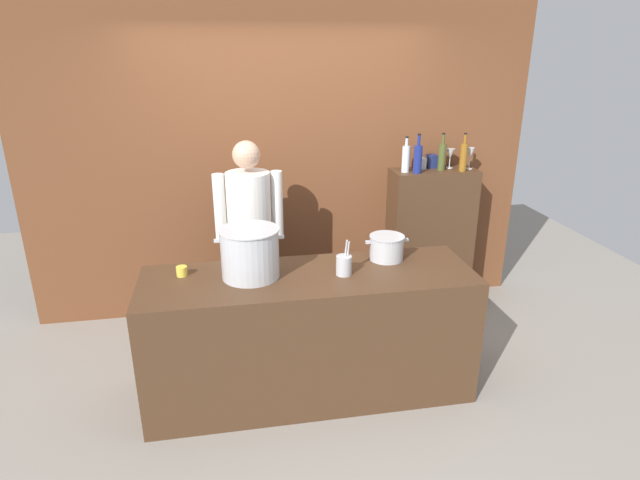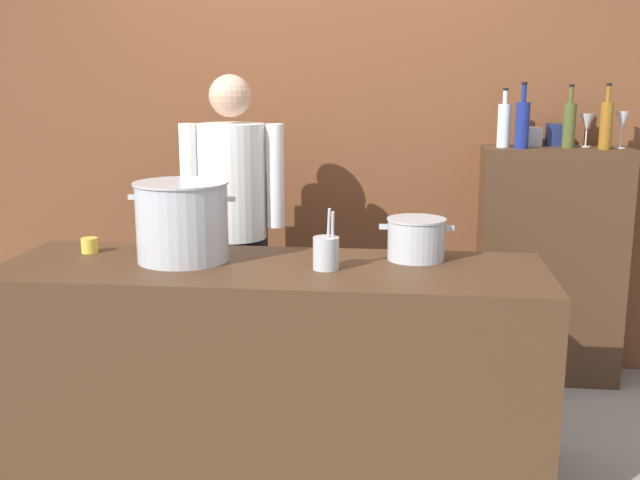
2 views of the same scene
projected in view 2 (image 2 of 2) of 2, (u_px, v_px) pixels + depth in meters
ground_plane at (274, 469)px, 3.23m from camera, size 8.00×8.00×0.00m
brick_back_panel at (313, 103)px, 4.27m from camera, size 4.40×0.10×3.00m
prep_counter at (273, 370)px, 3.13m from camera, size 2.21×0.70×0.90m
bar_cabinet at (549, 265)px, 4.10m from camera, size 0.76×0.32×1.28m
chef at (233, 213)px, 3.84m from camera, size 0.53×0.37×1.66m
stockpot_large at (182, 221)px, 3.09m from camera, size 0.45×0.39×0.33m
stockpot_small at (416, 239)px, 3.12m from camera, size 0.31×0.25×0.17m
utensil_crock at (326, 252)px, 2.97m from camera, size 0.10×0.10×0.25m
butter_jar at (90, 245)px, 3.26m from camera, size 0.07×0.07×0.06m
wine_bottle_cobalt at (522, 124)px, 3.87m from camera, size 0.07×0.07×0.34m
wine_bottle_clear at (504, 124)px, 3.94m from camera, size 0.07×0.07×0.31m
wine_bottle_amber at (606, 124)px, 3.82m from camera, size 0.06×0.06×0.33m
wine_bottle_olive at (569, 124)px, 3.91m from camera, size 0.07×0.07×0.33m
wine_glass_short at (587, 123)px, 3.96m from camera, size 0.08×0.08×0.17m
wine_glass_wide at (622, 122)px, 3.88m from camera, size 0.07×0.07×0.19m
spice_tin_silver at (534, 137)px, 4.01m from camera, size 0.08×0.08×0.10m
spice_tin_navy at (555, 135)px, 4.04m from camera, size 0.09×0.09×0.12m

